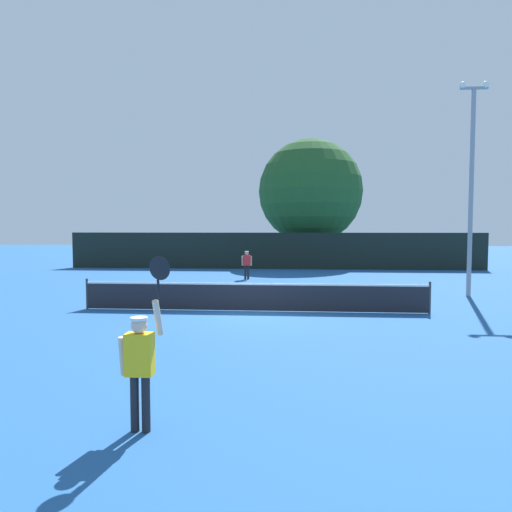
% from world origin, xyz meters
% --- Properties ---
extents(ground_plane, '(120.00, 120.00, 0.00)m').
position_xyz_m(ground_plane, '(0.00, 0.00, 0.00)').
color(ground_plane, '#235693').
extents(tennis_net, '(11.82, 0.08, 1.07)m').
position_xyz_m(tennis_net, '(0.00, 0.00, 0.51)').
color(tennis_net, '#232328').
rests_on(tennis_net, ground).
extents(perimeter_fence, '(28.82, 0.12, 2.53)m').
position_xyz_m(perimeter_fence, '(0.00, 16.39, 1.26)').
color(perimeter_fence, black).
rests_on(perimeter_fence, ground).
extents(player_serving, '(0.67, 0.39, 2.45)m').
position_xyz_m(player_serving, '(-0.78, -9.41, 1.07)').
color(player_serving, yellow).
rests_on(player_serving, ground).
extents(player_receiving, '(0.57, 0.23, 1.56)m').
position_xyz_m(player_receiving, '(-1.19, 9.74, 0.95)').
color(player_receiving, red).
rests_on(player_receiving, ground).
extents(tennis_ball, '(0.07, 0.07, 0.07)m').
position_xyz_m(tennis_ball, '(-0.16, 0.40, 0.03)').
color(tennis_ball, '#CCE033').
rests_on(tennis_ball, ground).
extents(light_pole, '(1.18, 0.28, 8.79)m').
position_xyz_m(light_pole, '(8.65, 4.15, 4.96)').
color(light_pole, gray).
rests_on(light_pole, ground).
extents(large_tree, '(8.01, 8.01, 9.68)m').
position_xyz_m(large_tree, '(2.71, 20.52, 5.67)').
color(large_tree, brown).
rests_on(large_tree, ground).
extents(parked_car_near, '(2.29, 4.36, 1.69)m').
position_xyz_m(parked_car_near, '(2.10, 23.60, 0.78)').
color(parked_car_near, white).
rests_on(parked_car_near, ground).
extents(parked_car_mid, '(2.16, 4.31, 1.69)m').
position_xyz_m(parked_car_mid, '(6.42, 21.95, 0.78)').
color(parked_car_mid, black).
rests_on(parked_car_mid, ground).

